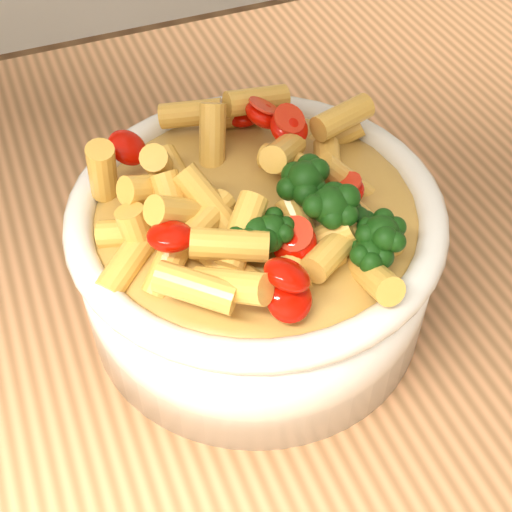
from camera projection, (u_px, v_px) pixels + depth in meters
name	position (u px, v px, depth m)	size (l,w,h in m)	color
table	(300.00, 364.00, 0.61)	(1.20, 0.80, 0.90)	tan
serving_bowl	(256.00, 255.00, 0.48)	(0.24, 0.24, 0.10)	white
pasta_salad	(256.00, 183.00, 0.44)	(0.19, 0.19, 0.04)	#F7BB4E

